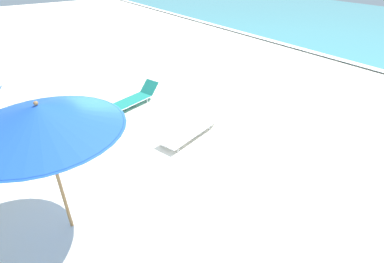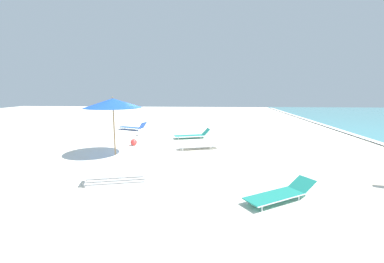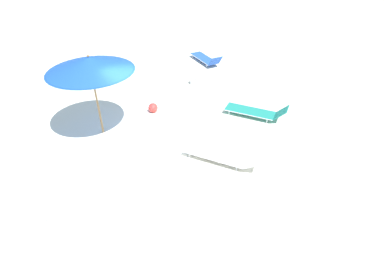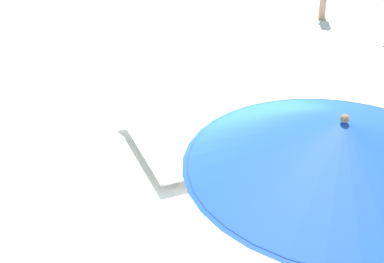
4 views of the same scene
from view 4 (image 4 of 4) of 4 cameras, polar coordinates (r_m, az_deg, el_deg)
name	(u,v)px [view 4 (image 4 of 4)]	position (r m, az deg, el deg)	size (l,w,h in m)	color
ground_plane	(183,233)	(7.14, -0.95, -10.73)	(60.00, 60.00, 0.16)	silver
beach_umbrella	(340,146)	(4.42, 15.56, -1.49)	(2.54, 2.54, 2.63)	#9E7547
sun_lounger_near_water_left	(156,141)	(8.53, -3.89, -1.01)	(1.24, 2.37, 0.49)	white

